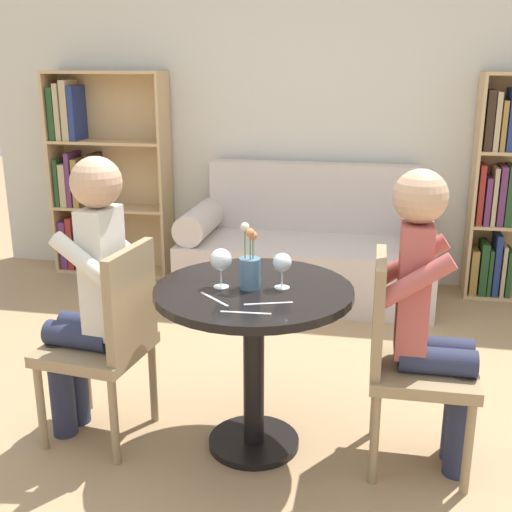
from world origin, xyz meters
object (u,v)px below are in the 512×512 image
at_px(bookshelf_left, 97,178).
at_px(person_right, 431,314).
at_px(flower_vase, 250,268).
at_px(wine_glass_right, 282,263).
at_px(couch, 307,253).
at_px(chair_left, 109,336).
at_px(person_left, 89,292).
at_px(wine_glass_left, 221,260).
at_px(chair_right, 405,354).

bearing_deg(bookshelf_left, person_right, -42.57).
bearing_deg(flower_vase, wine_glass_right, 11.54).
bearing_deg(person_right, couch, 19.56).
bearing_deg(wine_glass_right, chair_left, -174.44).
xyz_separation_m(person_right, flower_vase, (-0.73, -0.02, 0.16)).
height_order(chair_left, person_left, person_left).
distance_m(person_left, flower_vase, 0.71).
bearing_deg(flower_vase, person_right, 1.74).
bearing_deg(wine_glass_right, wine_glass_left, -170.80).
bearing_deg(chair_right, bookshelf_left, 45.95).
bearing_deg(person_right, wine_glass_right, 89.18).
height_order(bookshelf_left, wine_glass_right, bookshelf_left).
xyz_separation_m(bookshelf_left, chair_left, (1.09, -2.30, -0.26)).
relative_size(couch, flower_vase, 6.38).
bearing_deg(person_left, flower_vase, 99.17).
xyz_separation_m(chair_right, wine_glass_right, (-0.51, 0.01, 0.35)).
xyz_separation_m(couch, chair_left, (-0.63, -2.03, 0.18)).
relative_size(chair_left, wine_glass_left, 5.45).
relative_size(chair_right, flower_vase, 3.27).
bearing_deg(wine_glass_left, wine_glass_right, 9.20).
distance_m(chair_right, person_right, 0.20).
xyz_separation_m(person_left, wine_glass_left, (0.58, 0.02, 0.17)).
relative_size(wine_glass_left, flower_vase, 0.60).
bearing_deg(chair_left, wine_glass_left, 100.56).
distance_m(chair_right, person_left, 1.35).
bearing_deg(chair_right, couch, 17.27).
bearing_deg(person_right, chair_left, 92.49).
distance_m(chair_left, wine_glass_right, 0.82).
distance_m(bookshelf_left, person_right, 3.29).
bearing_deg(wine_glass_left, person_left, -178.51).
height_order(wine_glass_right, flower_vase, flower_vase).
height_order(person_right, flower_vase, person_right).
bearing_deg(wine_glass_right, bookshelf_left, 129.42).
xyz_separation_m(couch, wine_glass_left, (-0.13, -2.00, 0.55)).
xyz_separation_m(couch, wine_glass_right, (0.12, -1.96, 0.54)).
bearing_deg(chair_left, chair_right, 99.88).
xyz_separation_m(couch, flower_vase, (-0.01, -1.98, 0.52)).
bearing_deg(wine_glass_left, person_right, 2.42).
relative_size(person_right, wine_glass_left, 7.57).
relative_size(bookshelf_left, person_left, 1.23).
distance_m(couch, chair_right, 2.07).
relative_size(couch, chair_left, 1.95).
distance_m(chair_right, wine_glass_right, 0.62).
xyz_separation_m(bookshelf_left, person_right, (2.43, -2.23, -0.08)).
distance_m(bookshelf_left, wine_glass_right, 2.88).
xyz_separation_m(wine_glass_left, flower_vase, (0.12, 0.01, -0.03)).
distance_m(person_left, wine_glass_left, 0.61).
bearing_deg(person_left, chair_right, 98.95).
distance_m(person_left, person_right, 1.43).
distance_m(couch, wine_glass_right, 2.03).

